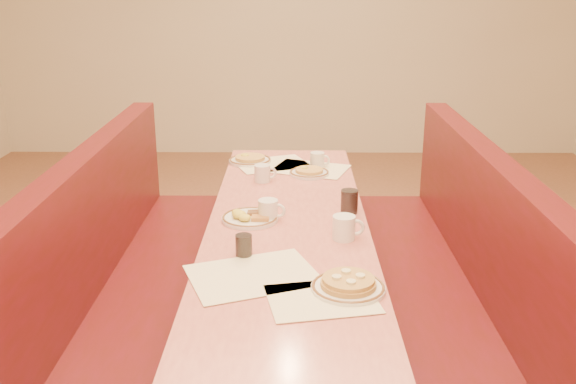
{
  "coord_description": "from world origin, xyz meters",
  "views": [
    {
      "loc": [
        0.02,
        -2.62,
        1.77
      ],
      "look_at": [
        0.0,
        0.13,
        0.85
      ],
      "focal_mm": 40.0,
      "sensor_mm": 36.0,
      "label": 1
    }
  ],
  "objects_px": {
    "booth_right": "(448,303)",
    "eggs_plate": "(249,217)",
    "pancake_plate": "(348,285)",
    "coffee_mug_c": "(318,160)",
    "soda_tumbler_near": "(244,246)",
    "coffee_mug_a": "(345,227)",
    "soda_tumbler_mid": "(349,201)",
    "coffee_mug_d": "(263,173)",
    "diner_table": "(288,300)",
    "booth_left": "(128,302)",
    "coffee_mug_b": "(269,210)"
  },
  "relations": [
    {
      "from": "booth_right",
      "to": "eggs_plate",
      "type": "distance_m",
      "value": 0.99
    },
    {
      "from": "pancake_plate",
      "to": "coffee_mug_c",
      "type": "height_order",
      "value": "coffee_mug_c"
    },
    {
      "from": "coffee_mug_c",
      "to": "soda_tumbler_near",
      "type": "distance_m",
      "value": 1.27
    },
    {
      "from": "coffee_mug_a",
      "to": "soda_tumbler_mid",
      "type": "bearing_deg",
      "value": 82.04
    },
    {
      "from": "coffee_mug_c",
      "to": "soda_tumbler_mid",
      "type": "bearing_deg",
      "value": -69.55
    },
    {
      "from": "coffee_mug_d",
      "to": "coffee_mug_c",
      "type": "bearing_deg",
      "value": 34.38
    },
    {
      "from": "diner_table",
      "to": "coffee_mug_d",
      "type": "xyz_separation_m",
      "value": [
        -0.14,
        0.61,
        0.42
      ]
    },
    {
      "from": "eggs_plate",
      "to": "pancake_plate",
      "type": "bearing_deg",
      "value": -60.02
    },
    {
      "from": "coffee_mug_a",
      "to": "coffee_mug_c",
      "type": "distance_m",
      "value": 1.06
    },
    {
      "from": "booth_right",
      "to": "coffee_mug_d",
      "type": "distance_m",
      "value": 1.15
    },
    {
      "from": "soda_tumbler_near",
      "to": "coffee_mug_c",
      "type": "bearing_deg",
      "value": 74.98
    },
    {
      "from": "pancake_plate",
      "to": "booth_right",
      "type": "bearing_deg",
      "value": 50.64
    },
    {
      "from": "soda_tumbler_near",
      "to": "coffee_mug_a",
      "type": "bearing_deg",
      "value": 23.6
    },
    {
      "from": "coffee_mug_a",
      "to": "coffee_mug_d",
      "type": "bearing_deg",
      "value": 115.49
    },
    {
      "from": "soda_tumbler_near",
      "to": "soda_tumbler_mid",
      "type": "relative_size",
      "value": 0.82
    },
    {
      "from": "soda_tumbler_near",
      "to": "diner_table",
      "type": "bearing_deg",
      "value": 64.62
    },
    {
      "from": "coffee_mug_a",
      "to": "pancake_plate",
      "type": "bearing_deg",
      "value": -92.72
    },
    {
      "from": "booth_left",
      "to": "soda_tumbler_mid",
      "type": "height_order",
      "value": "booth_left"
    },
    {
      "from": "eggs_plate",
      "to": "soda_tumbler_near",
      "type": "bearing_deg",
      "value": -89.27
    },
    {
      "from": "diner_table",
      "to": "coffee_mug_d",
      "type": "relative_size",
      "value": 21.02
    },
    {
      "from": "diner_table",
      "to": "booth_right",
      "type": "relative_size",
      "value": 1.0
    },
    {
      "from": "soda_tumbler_mid",
      "to": "coffee_mug_d",
      "type": "bearing_deg",
      "value": 131.58
    },
    {
      "from": "eggs_plate",
      "to": "coffee_mug_d",
      "type": "bearing_deg",
      "value": 86.48
    },
    {
      "from": "booth_left",
      "to": "coffee_mug_c",
      "type": "relative_size",
      "value": 22.15
    },
    {
      "from": "coffee_mug_a",
      "to": "coffee_mug_d",
      "type": "xyz_separation_m",
      "value": [
        -0.37,
        0.78,
        -0.01
      ]
    },
    {
      "from": "coffee_mug_a",
      "to": "coffee_mug_d",
      "type": "distance_m",
      "value": 0.87
    },
    {
      "from": "booth_left",
      "to": "booth_right",
      "type": "distance_m",
      "value": 1.46
    },
    {
      "from": "diner_table",
      "to": "pancake_plate",
      "type": "bearing_deg",
      "value": -71.38
    },
    {
      "from": "booth_left",
      "to": "coffee_mug_c",
      "type": "distance_m",
      "value": 1.33
    },
    {
      "from": "diner_table",
      "to": "booth_left",
      "type": "xyz_separation_m",
      "value": [
        -0.73,
        0.0,
        -0.01
      ]
    },
    {
      "from": "soda_tumbler_near",
      "to": "soda_tumbler_mid",
      "type": "height_order",
      "value": "soda_tumbler_mid"
    },
    {
      "from": "booth_right",
      "to": "coffee_mug_c",
      "type": "xyz_separation_m",
      "value": [
        -0.57,
        0.88,
        0.43
      ]
    },
    {
      "from": "booth_right",
      "to": "coffee_mug_b",
      "type": "height_order",
      "value": "booth_right"
    },
    {
      "from": "coffee_mug_a",
      "to": "coffee_mug_c",
      "type": "relative_size",
      "value": 1.18
    },
    {
      "from": "soda_tumbler_mid",
      "to": "coffee_mug_c",
      "type": "bearing_deg",
      "value": 98.94
    },
    {
      "from": "eggs_plate",
      "to": "coffee_mug_c",
      "type": "distance_m",
      "value": 0.91
    },
    {
      "from": "booth_right",
      "to": "coffee_mug_c",
      "type": "height_order",
      "value": "booth_right"
    },
    {
      "from": "coffee_mug_a",
      "to": "soda_tumbler_mid",
      "type": "height_order",
      "value": "soda_tumbler_mid"
    },
    {
      "from": "diner_table",
      "to": "coffee_mug_b",
      "type": "bearing_deg",
      "value": 154.12
    },
    {
      "from": "booth_left",
      "to": "soda_tumbler_mid",
      "type": "bearing_deg",
      "value": 7.8
    },
    {
      "from": "booth_right",
      "to": "coffee_mug_c",
      "type": "bearing_deg",
      "value": 122.92
    },
    {
      "from": "booth_left",
      "to": "soda_tumbler_near",
      "type": "distance_m",
      "value": 0.79
    },
    {
      "from": "diner_table",
      "to": "soda_tumbler_near",
      "type": "height_order",
      "value": "soda_tumbler_near"
    },
    {
      "from": "coffee_mug_d",
      "to": "soda_tumbler_near",
      "type": "distance_m",
      "value": 0.96
    },
    {
      "from": "pancake_plate",
      "to": "coffee_mug_b",
      "type": "xyz_separation_m",
      "value": [
        -0.3,
        0.67,
        0.03
      ]
    },
    {
      "from": "coffee_mug_d",
      "to": "diner_table",
      "type": "bearing_deg",
      "value": -85.21
    },
    {
      "from": "coffee_mug_b",
      "to": "coffee_mug_c",
      "type": "distance_m",
      "value": 0.87
    },
    {
      "from": "booth_right",
      "to": "coffee_mug_d",
      "type": "xyz_separation_m",
      "value": [
        -0.87,
        0.61,
        0.44
      ]
    },
    {
      "from": "booth_right",
      "to": "eggs_plate",
      "type": "xyz_separation_m",
      "value": [
        -0.9,
        0.03,
        0.4
      ]
    },
    {
      "from": "pancake_plate",
      "to": "coffee_mug_c",
      "type": "distance_m",
      "value": 1.51
    }
  ]
}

